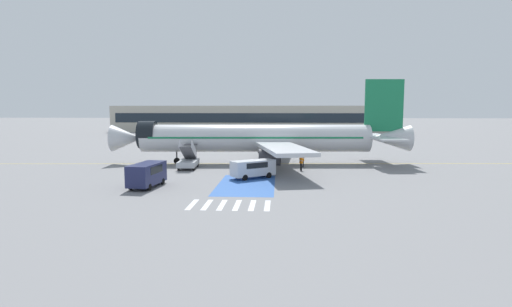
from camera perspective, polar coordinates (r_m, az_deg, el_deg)
ground_plane at (r=56.48m, az=-1.55°, el=-1.36°), size 600.00×600.00×0.00m
apron_leadline_yellow at (r=55.70m, az=-0.06°, el=-1.46°), size 75.29×4.93×0.01m
apron_stand_patch_blue at (r=40.30m, az=-1.40°, el=-4.46°), size 5.73×11.50×0.01m
apron_walkway_bar_0 at (r=32.42m, az=-9.11°, el=-7.20°), size 0.44×3.60×0.01m
apron_walkway_bar_1 at (r=32.18m, az=-7.00°, el=-7.27°), size 0.44×3.60×0.01m
apron_walkway_bar_2 at (r=31.99m, az=-4.87°, el=-7.33°), size 0.44×3.60×0.01m
apron_walkway_bar_3 at (r=31.84m, az=-2.72°, el=-7.38°), size 0.44×3.60×0.01m
apron_walkway_bar_4 at (r=31.74m, az=-0.54°, el=-7.41°), size 0.44×3.60×0.01m
apron_walkway_bar_5 at (r=31.68m, az=1.64°, el=-7.44°), size 0.44×3.60×0.01m
airliner at (r=55.34m, az=0.66°, el=2.20°), size 41.37×32.60×11.65m
boarding_stairs_forward at (r=51.88m, az=-9.64°, el=-1.06°), size 2.50×5.34×3.79m
fuel_tanker at (r=77.50m, az=7.45°, el=1.88°), size 3.46×10.13×3.24m
service_van_0 at (r=40.21m, az=-15.32°, el=-2.71°), size 2.59×5.19×2.34m
service_van_1 at (r=43.83m, az=-0.42°, el=-2.00°), size 5.04×4.28×1.99m
ground_crew_0 at (r=52.35m, az=6.77°, el=-0.85°), size 0.27×0.45×1.81m
ground_crew_1 at (r=49.68m, az=6.46°, el=-1.22°), size 0.44×0.48×1.83m
traffic_cone_0 at (r=55.38m, az=-15.92°, el=-1.42°), size 0.57×0.57×0.64m
terminal_building at (r=136.02m, az=-0.23°, el=4.98°), size 95.58×12.10×8.75m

